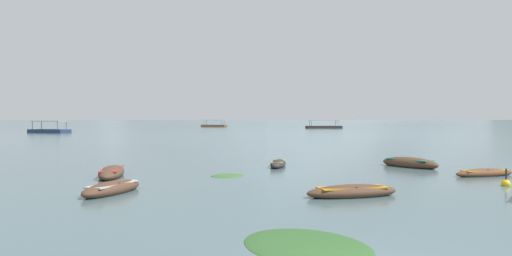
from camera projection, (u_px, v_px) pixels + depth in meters
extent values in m
plane|color=#476066|center=(262.00, 119.00, 1507.85)|extent=(6000.00, 6000.00, 0.00)
cone|color=slate|center=(106.00, 101.00, 2391.76)|extent=(541.12, 541.12, 183.59)
cone|color=slate|center=(265.00, 72.00, 1941.31)|extent=(1289.75, 1289.75, 388.79)
cone|color=slate|center=(418.00, 82.00, 2362.13)|extent=(963.00, 963.00, 370.49)
ellipsoid|color=#4C3323|center=(112.00, 189.00, 17.64)|extent=(1.98, 3.42, 0.57)
cube|color=#B7B2A3|center=(112.00, 184.00, 17.64)|extent=(1.42, 2.47, 0.05)
cube|color=#4C3323|center=(112.00, 183.00, 17.64)|extent=(0.68, 0.29, 0.04)
ellipsoid|color=#2D2826|center=(278.00, 164.00, 27.45)|extent=(1.28, 3.17, 0.50)
cube|color=olive|center=(278.00, 161.00, 27.45)|extent=(0.92, 2.28, 0.05)
cube|color=#2D2826|center=(278.00, 161.00, 27.45)|extent=(0.58, 0.16, 0.04)
ellipsoid|color=brown|center=(484.00, 173.00, 22.96)|extent=(3.38, 1.78, 0.45)
cube|color=orange|center=(484.00, 170.00, 22.95)|extent=(2.43, 1.28, 0.05)
cube|color=brown|center=(484.00, 169.00, 22.95)|extent=(0.25, 0.56, 0.04)
ellipsoid|color=#4C3323|center=(352.00, 192.00, 16.94)|extent=(3.64, 2.00, 0.53)
cube|color=orange|center=(352.00, 187.00, 16.94)|extent=(2.62, 1.44, 0.05)
cube|color=#4C3323|center=(352.00, 186.00, 16.93)|extent=(0.28, 0.73, 0.04)
ellipsoid|color=#4C3323|center=(112.00, 173.00, 22.74)|extent=(1.75, 4.13, 0.62)
cube|color=#B22D28|center=(112.00, 169.00, 22.73)|extent=(1.26, 2.98, 0.05)
cube|color=#4C3323|center=(112.00, 168.00, 22.73)|extent=(0.75, 0.20, 0.04)
ellipsoid|color=#4C3323|center=(410.00, 163.00, 27.18)|extent=(3.15, 3.67, 0.72)
cube|color=#197A56|center=(410.00, 160.00, 27.18)|extent=(2.26, 2.64, 0.05)
cube|color=#4C3323|center=(410.00, 159.00, 27.18)|extent=(0.71, 0.55, 0.04)
cube|color=navy|center=(49.00, 132.00, 91.11)|extent=(8.28, 5.28, 0.90)
cylinder|color=#4C4742|center=(66.00, 126.00, 91.34)|extent=(0.10, 0.10, 1.80)
cylinder|color=#4C4742|center=(57.00, 126.00, 89.06)|extent=(0.10, 0.10, 1.80)
cylinder|color=#4C4742|center=(41.00, 126.00, 93.12)|extent=(0.10, 0.10, 1.80)
cylinder|color=#4C4742|center=(32.00, 126.00, 90.84)|extent=(0.10, 0.10, 1.80)
cube|color=#9E998E|center=(49.00, 121.00, 91.07)|extent=(6.96, 4.44, 0.12)
cube|color=#2D2826|center=(324.00, 127.00, 134.79)|extent=(10.23, 4.45, 0.90)
cylinder|color=#4C4742|center=(336.00, 123.00, 136.43)|extent=(0.10, 0.10, 1.80)
cylinder|color=#4C4742|center=(338.00, 124.00, 133.62)|extent=(0.10, 0.10, 1.80)
cylinder|color=#4C4742|center=(310.00, 123.00, 135.92)|extent=(0.10, 0.10, 1.80)
cylinder|color=#4C4742|center=(311.00, 124.00, 133.12)|extent=(0.10, 0.10, 1.80)
cube|color=#9E998E|center=(324.00, 120.00, 134.75)|extent=(8.59, 3.74, 0.12)
cube|color=brown|center=(214.00, 126.00, 158.07)|extent=(8.73, 5.13, 0.90)
cylinder|color=#4C4742|center=(204.00, 123.00, 157.50)|extent=(0.10, 0.10, 1.80)
cylinder|color=#4C4742|center=(206.00, 123.00, 160.03)|extent=(0.10, 0.10, 1.80)
cylinder|color=#4C4742|center=(222.00, 123.00, 156.07)|extent=(0.10, 0.10, 1.80)
cylinder|color=#4C4742|center=(224.00, 123.00, 158.60)|extent=(0.10, 0.10, 1.80)
cube|color=#9E998E|center=(214.00, 120.00, 158.03)|extent=(7.33, 4.31, 0.12)
sphere|color=yellow|center=(506.00, 184.00, 19.58)|extent=(0.37, 0.37, 0.37)
cylinder|color=black|center=(506.00, 176.00, 19.57)|extent=(0.06, 0.06, 0.64)
ellipsoid|color=#38662D|center=(228.00, 176.00, 22.99)|extent=(2.23, 2.29, 0.14)
ellipsoid|color=#2D5628|center=(306.00, 246.00, 10.36)|extent=(3.83, 4.16, 0.14)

